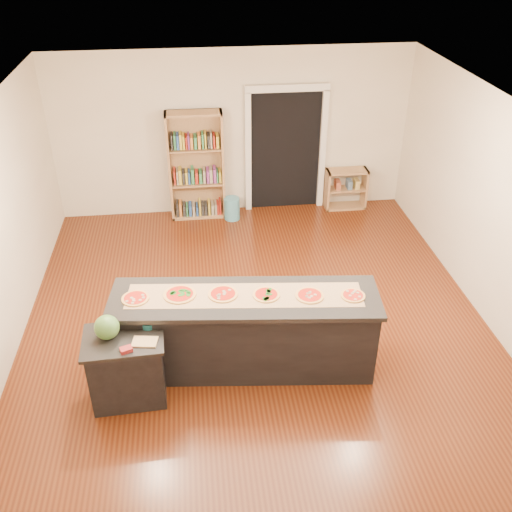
{
  "coord_description": "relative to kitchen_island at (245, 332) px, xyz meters",
  "views": [
    {
      "loc": [
        -0.71,
        -5.72,
        4.69
      ],
      "look_at": [
        0.0,
        0.2,
        1.0
      ],
      "focal_mm": 40.0,
      "sensor_mm": 36.0,
      "label": 1
    }
  ],
  "objects": [
    {
      "name": "low_shelf",
      "position": [
        2.21,
        3.92,
        -0.14
      ],
      "size": [
        0.73,
        0.31,
        0.73
      ],
      "primitive_type": "cube",
      "color": "tan",
      "rests_on": "ground"
    },
    {
      "name": "room",
      "position": [
        0.23,
        0.62,
        0.9
      ],
      "size": [
        6.0,
        7.0,
        2.8
      ],
      "color": "beige",
      "rests_on": "ground"
    },
    {
      "name": "waste_bin",
      "position": [
        0.15,
        3.72,
        -0.3
      ],
      "size": [
        0.27,
        0.27,
        0.39
      ],
      "primitive_type": "cylinder",
      "color": "teal",
      "rests_on": "ground"
    },
    {
      "name": "bookshelf",
      "position": [
        -0.42,
        3.91,
        0.43
      ],
      "size": [
        0.93,
        0.33,
        1.86
      ],
      "primitive_type": "cube",
      "color": "tan",
      "rests_on": "ground"
    },
    {
      "name": "pizza_d",
      "position": [
        0.24,
        -0.0,
        0.51
      ],
      "size": [
        0.32,
        0.32,
        0.02
      ],
      "color": "tan",
      "rests_on": "kitchen_island"
    },
    {
      "name": "pizza_b",
      "position": [
        -0.71,
        0.11,
        0.51
      ],
      "size": [
        0.35,
        0.35,
        0.02
      ],
      "color": "tan",
      "rests_on": "kitchen_island"
    },
    {
      "name": "side_counter",
      "position": [
        -1.32,
        -0.36,
        -0.08
      ],
      "size": [
        0.84,
        0.62,
        0.83
      ],
      "rotation": [
        0.0,
        0.0,
        0.04
      ],
      "color": "black",
      "rests_on": "ground"
    },
    {
      "name": "kitchen_island",
      "position": [
        0.0,
        0.0,
        0.0
      ],
      "size": [
        3.01,
        0.81,
        0.99
      ],
      "rotation": [
        0.0,
        0.0,
        -0.1
      ],
      "color": "black",
      "rests_on": "ground"
    },
    {
      "name": "pizza_c",
      "position": [
        -0.23,
        0.07,
        0.51
      ],
      "size": [
        0.31,
        0.31,
        0.02
      ],
      "color": "tan",
      "rests_on": "kitchen_island"
    },
    {
      "name": "package_red",
      "position": [
        -1.26,
        -0.57,
        0.36
      ],
      "size": [
        0.14,
        0.12,
        0.04
      ],
      "primitive_type": "cube",
      "rotation": [
        0.0,
        0.0,
        0.34
      ],
      "color": "maroon",
      "rests_on": "side_counter"
    },
    {
      "name": "watermelon",
      "position": [
        -1.47,
        -0.33,
        0.47
      ],
      "size": [
        0.26,
        0.26,
        0.26
      ],
      "primitive_type": "sphere",
      "color": "#144214",
      "rests_on": "side_counter"
    },
    {
      "name": "pizza_a",
      "position": [
        -1.2,
        0.1,
        0.51
      ],
      "size": [
        0.3,
        0.3,
        0.02
      ],
      "color": "tan",
      "rests_on": "kitchen_island"
    },
    {
      "name": "kraft_paper",
      "position": [
        0.0,
        0.02,
        0.49
      ],
      "size": [
        2.64,
        0.74,
        0.0
      ],
      "primitive_type": "cube",
      "rotation": [
        0.0,
        0.0,
        -0.1
      ],
      "color": "#9D7B51",
      "rests_on": "kitchen_island"
    },
    {
      "name": "package_teal",
      "position": [
        -1.06,
        -0.19,
        0.37
      ],
      "size": [
        0.17,
        0.17,
        0.06
      ],
      "primitive_type": "cylinder",
      "color": "#195966",
      "rests_on": "side_counter"
    },
    {
      "name": "pizza_e",
      "position": [
        0.72,
        -0.08,
        0.51
      ],
      "size": [
        0.3,
        0.3,
        0.02
      ],
      "color": "tan",
      "rests_on": "kitchen_island"
    },
    {
      "name": "doorway",
      "position": [
        1.13,
        4.09,
        0.7
      ],
      "size": [
        1.4,
        0.09,
        2.21
      ],
      "color": "black",
      "rests_on": "room"
    },
    {
      "name": "pizza_f",
      "position": [
        1.19,
        -0.13,
        0.51
      ],
      "size": [
        0.29,
        0.29,
        0.02
      ],
      "color": "tan",
      "rests_on": "kitchen_island"
    },
    {
      "name": "cutting_board",
      "position": [
        -1.09,
        -0.46,
        0.34
      ],
      "size": [
        0.28,
        0.21,
        0.02
      ],
      "primitive_type": "cube",
      "rotation": [
        0.0,
        0.0,
        -0.16
      ],
      "color": "tan",
      "rests_on": "side_counter"
    }
  ]
}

